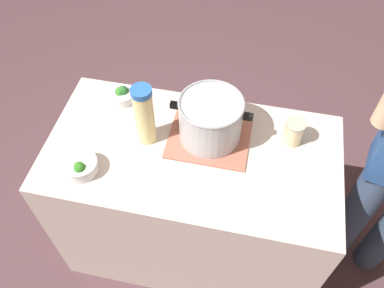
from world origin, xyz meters
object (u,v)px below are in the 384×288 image
broccoli_bowl_front (122,95)px  lemonade_pitcher (144,115)px  cooking_pot (211,119)px  broccoli_bowl_center (81,166)px  mason_jar (294,132)px

broccoli_bowl_front → lemonade_pitcher: bearing=-48.4°
cooking_pot → lemonade_pitcher: size_ratio=1.16×
cooking_pot → broccoli_bowl_center: 0.56m
mason_jar → broccoli_bowl_front: mason_jar is taller
mason_jar → broccoli_bowl_front: 0.78m
mason_jar → broccoli_bowl_center: bearing=-157.9°
cooking_pot → lemonade_pitcher: bearing=-165.7°
lemonade_pitcher → broccoli_bowl_front: lemonade_pitcher is taller
mason_jar → broccoli_bowl_center: 0.88m
cooking_pot → mason_jar: cooking_pot is taller
lemonade_pitcher → broccoli_bowl_front: bearing=131.6°
lemonade_pitcher → broccoli_bowl_center: 0.33m
mason_jar → lemonade_pitcher: bearing=-169.4°
broccoli_bowl_front → cooking_pot: bearing=-16.7°
lemonade_pitcher → mason_jar: bearing=10.6°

